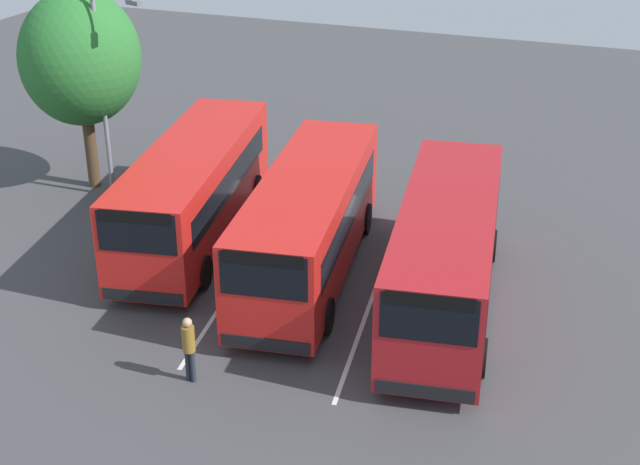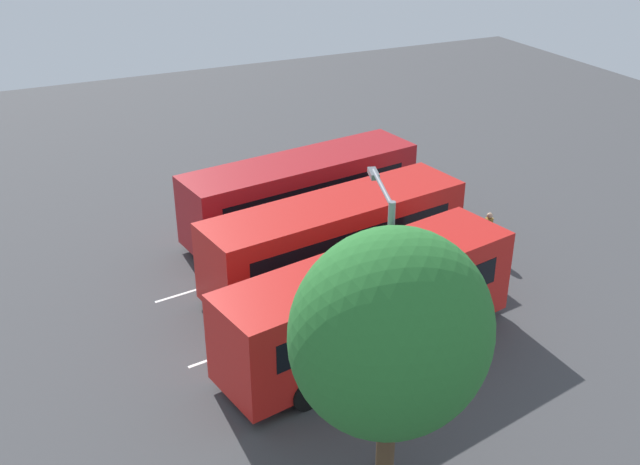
{
  "view_description": "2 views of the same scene",
  "coord_description": "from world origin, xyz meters",
  "px_view_note": "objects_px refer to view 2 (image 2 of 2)",
  "views": [
    {
      "loc": [
        22.85,
        8.85,
        13.0
      ],
      "look_at": [
        0.82,
        0.53,
        1.74
      ],
      "focal_mm": 50.47,
      "sensor_mm": 36.0,
      "label": 1
    },
    {
      "loc": [
        -10.52,
        -21.62,
        14.05
      ],
      "look_at": [
        -0.09,
        0.63,
        1.74
      ],
      "focal_mm": 41.91,
      "sensor_mm": 36.0,
      "label": 2
    }
  ],
  "objects_px": {
    "bus_center_right": "(302,192)",
    "street_lamp": "(384,318)",
    "bus_center_left": "(337,238)",
    "bus_far_left": "(370,302)",
    "depot_tree": "(391,334)",
    "pedestrian": "(488,230)"
  },
  "relations": [
    {
      "from": "bus_center_right",
      "to": "street_lamp",
      "type": "distance_m",
      "value": 13.74
    },
    {
      "from": "bus_center_left",
      "to": "bus_far_left",
      "type": "bearing_deg",
      "value": -111.57
    },
    {
      "from": "bus_center_left",
      "to": "depot_tree",
      "type": "height_order",
      "value": "depot_tree"
    },
    {
      "from": "street_lamp",
      "to": "bus_far_left",
      "type": "bearing_deg",
      "value": -7.62
    },
    {
      "from": "bus_center_right",
      "to": "street_lamp",
      "type": "xyz_separation_m",
      "value": [
        -3.59,
        -13.02,
        2.53
      ]
    },
    {
      "from": "bus_far_left",
      "to": "bus_center_left",
      "type": "height_order",
      "value": "same"
    },
    {
      "from": "bus_far_left",
      "to": "pedestrian",
      "type": "bearing_deg",
      "value": 16.13
    },
    {
      "from": "bus_far_left",
      "to": "depot_tree",
      "type": "height_order",
      "value": "depot_tree"
    },
    {
      "from": "bus_far_left",
      "to": "street_lamp",
      "type": "relative_size",
      "value": 1.4
    },
    {
      "from": "street_lamp",
      "to": "depot_tree",
      "type": "xyz_separation_m",
      "value": [
        -0.64,
        -1.38,
        0.58
      ]
    },
    {
      "from": "street_lamp",
      "to": "pedestrian",
      "type": "bearing_deg",
      "value": -31.69
    },
    {
      "from": "bus_far_left",
      "to": "bus_center_right",
      "type": "bearing_deg",
      "value": 69.23
    },
    {
      "from": "street_lamp",
      "to": "depot_tree",
      "type": "distance_m",
      "value": 1.63
    },
    {
      "from": "bus_far_left",
      "to": "street_lamp",
      "type": "height_order",
      "value": "street_lamp"
    },
    {
      "from": "pedestrian",
      "to": "depot_tree",
      "type": "relative_size",
      "value": 0.25
    },
    {
      "from": "bus_center_left",
      "to": "depot_tree",
      "type": "xyz_separation_m",
      "value": [
        -3.69,
        -10.08,
        3.1
      ]
    },
    {
      "from": "bus_center_left",
      "to": "street_lamp",
      "type": "relative_size",
      "value": 1.39
    },
    {
      "from": "bus_center_right",
      "to": "bus_center_left",
      "type": "bearing_deg",
      "value": -105.68
    },
    {
      "from": "bus_far_left",
      "to": "pedestrian",
      "type": "distance_m",
      "value": 8.21
    },
    {
      "from": "bus_far_left",
      "to": "street_lamp",
      "type": "bearing_deg",
      "value": -126.02
    },
    {
      "from": "bus_center_left",
      "to": "depot_tree",
      "type": "distance_m",
      "value": 11.17
    },
    {
      "from": "bus_center_left",
      "to": "pedestrian",
      "type": "xyz_separation_m",
      "value": [
        6.3,
        -0.68,
        -0.7
      ]
    }
  ]
}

